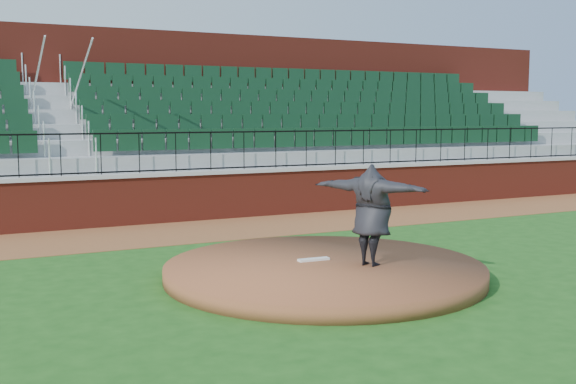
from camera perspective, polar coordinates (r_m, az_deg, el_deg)
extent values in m
plane|color=#1B4E16|center=(12.19, 3.17, -6.79)|extent=(90.00, 90.00, 0.00)
cube|color=brown|center=(17.00, -5.89, -3.03)|extent=(34.00, 3.20, 0.01)
cube|color=maroon|center=(18.41, -7.67, -0.46)|extent=(34.00, 0.35, 1.20)
cube|color=#B7B7B7|center=(18.34, -7.70, 1.56)|extent=(34.00, 0.45, 0.10)
cube|color=maroon|center=(23.57, -12.13, 6.19)|extent=(34.00, 0.50, 5.50)
cylinder|color=brown|center=(11.95, 2.96, -6.44)|extent=(5.42, 5.42, 0.25)
cube|color=white|center=(12.16, 2.11, -5.52)|extent=(0.57, 0.17, 0.04)
imported|color=black|center=(11.72, 6.85, -1.87)|extent=(1.52, 2.11, 1.71)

